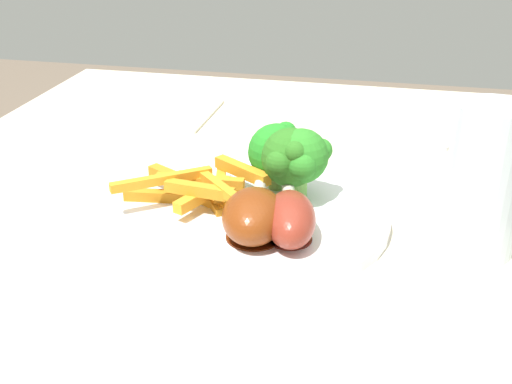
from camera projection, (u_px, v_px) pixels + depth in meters
The scene contains 11 objects.
dining_table at pixel (205, 302), 0.71m from camera, with size 0.99×0.73×0.70m.
dinner_plate at pixel (256, 215), 0.64m from camera, with size 0.27×0.27×0.01m, color white.
broccoli_floret_front at pixel (301, 157), 0.64m from camera, with size 0.06×0.06×0.08m.
broccoli_floret_middle at pixel (292, 158), 0.64m from camera, with size 0.06×0.06×0.08m.
broccoli_floret_back at pixel (279, 151), 0.67m from camera, with size 0.06×0.06×0.07m.
carrot_fries_pile at pixel (200, 187), 0.65m from camera, with size 0.13×0.15×0.04m.
chicken_drumstick_near at pixel (290, 216), 0.59m from camera, with size 0.14×0.06×0.04m.
chicken_drumstick_far at pixel (254, 214), 0.59m from camera, with size 0.14×0.07×0.05m.
fork at pixel (380, 133), 0.87m from camera, with size 0.19×0.01×0.01m, color silver.
water_glass at pixel (485, 181), 0.57m from camera, with size 0.07×0.07×0.14m, color silver.
napkin at pixel (155, 112), 0.95m from camera, with size 0.17×0.14×0.00m, color beige.
Camera 1 is at (0.56, 0.18, 1.01)m, focal length 45.28 mm.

